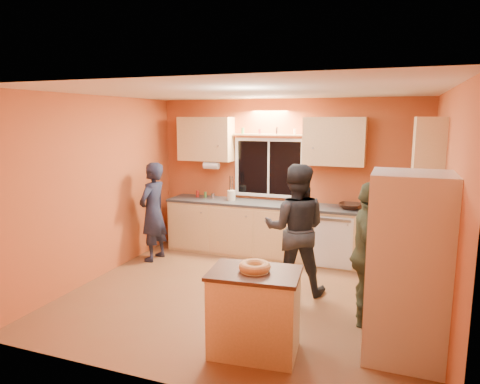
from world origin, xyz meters
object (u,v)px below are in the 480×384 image
at_px(refrigerator, 407,267).
at_px(person_left, 153,212).
at_px(person_center, 295,229).
at_px(person_right, 368,254).
at_px(island, 254,311).

xyz_separation_m(refrigerator, person_left, (-3.79, 1.66, -0.10)).
relative_size(person_center, person_right, 1.06).
height_order(person_center, person_right, person_center).
bearing_deg(person_right, island, 129.25).
relative_size(person_left, person_right, 0.99).
height_order(refrigerator, person_left, refrigerator).
bearing_deg(person_left, refrigerator, 69.82).
bearing_deg(person_center, person_left, -21.00).
distance_m(island, person_left, 3.23).
bearing_deg(person_center, island, 79.43).
height_order(refrigerator, island, refrigerator).
height_order(refrigerator, person_center, refrigerator).
relative_size(island, person_center, 0.54).
xyz_separation_m(person_left, person_right, (3.40, -1.10, 0.01)).
height_order(island, person_center, person_center).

